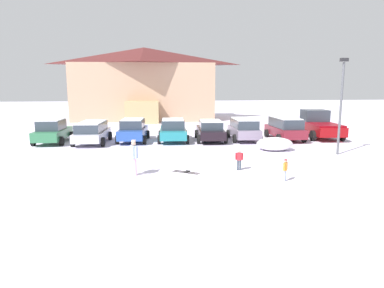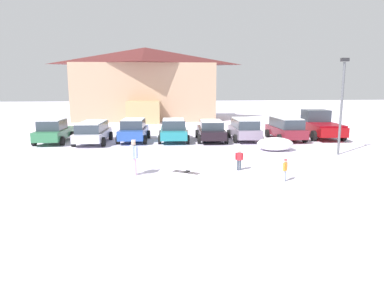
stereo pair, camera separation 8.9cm
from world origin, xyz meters
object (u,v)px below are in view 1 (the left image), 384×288
Objects in this scene: parked_blue_hatchback at (133,130)px; lamp_post at (341,101)px; pickup_truck at (318,125)px; plowed_snow_pile at (275,144)px; parked_green_coupe at (52,131)px; parked_teal_hatchback at (173,130)px; skier_adult_in_blue_parka at (134,155)px; skier_child_in_orange_jacket at (285,169)px; parked_black_sedan at (210,130)px; pair_of_skis at (186,172)px; parked_silver_wagon at (92,132)px; ski_lodge at (145,83)px; parked_maroon_van at (285,128)px; skier_child_in_red_jacket at (239,158)px; parked_grey_wagon at (244,129)px.

lamp_post reaches higher than parked_blue_hatchback.
pickup_truck is 2.39× the size of plowed_snow_pile.
parked_green_coupe reaches higher than parked_teal_hatchback.
pickup_truck is 3.34× the size of skier_adult_in_blue_parka.
skier_child_in_orange_jacket is at bearing -41.98° from parked_green_coupe.
parked_black_sedan is 9.78m from pair_of_skis.
lamp_post is at bearing -20.73° from parked_silver_wagon.
lamp_post is at bearing -41.80° from parked_black_sedan.
ski_lodge is 27.32m from skier_adult_in_blue_parka.
parked_black_sedan reaches higher than pair_of_skis.
parked_silver_wagon is 5.87m from parked_teal_hatchback.
ski_lodge reaches higher than parked_black_sedan.
pickup_truck reaches higher than parked_blue_hatchback.
ski_lodge is at bearing 121.60° from parked_maroon_van.
parked_black_sedan is at bearing 138.20° from lamp_post.
skier_adult_in_blue_parka is 0.72× the size of plowed_snow_pile.
lamp_post is 2.45× the size of plowed_snow_pile.
ski_lodge is at bearing 97.77° from parked_teal_hatchback.
ski_lodge reaches higher than pickup_truck.
parked_teal_hatchback is (2.38, -17.46, -3.51)m from ski_lodge.
ski_lodge is 16.49× the size of skier_child_in_red_jacket.
parked_blue_hatchback is (2.89, 0.53, -0.00)m from parked_silver_wagon.
lamp_post reaches higher than plowed_snow_pile.
skier_adult_in_blue_parka is (-0.02, -27.10, -3.41)m from ski_lodge.
skier_child_in_red_jacket is (2.69, -9.29, -0.25)m from parked_teal_hatchback.
parked_black_sedan is 2.05× the size of plowed_snow_pile.
skier_adult_in_blue_parka is (-6.61, 1.78, 0.38)m from skier_child_in_orange_jacket.
pickup_truck is at bearing 57.96° from skier_child_in_orange_jacket.
parked_green_coupe is 0.90× the size of parked_silver_wagon.
parked_black_sedan is at bearing -1.83° from parked_teal_hatchback.
pair_of_skis is 10.59m from lamp_post.
parked_blue_hatchback reaches higher than pair_of_skis.
parked_teal_hatchback is at bearing 177.63° from parked_maroon_van.
parked_grey_wagon is 2.57× the size of skier_adult_in_blue_parka.
parked_grey_wagon is at bearing -1.63° from parked_green_coupe.
parked_maroon_van is at bearing 56.66° from skier_child_in_red_jacket.
parked_silver_wagon is 14.43m from parked_maroon_van.
parked_silver_wagon reaches higher than skier_child_in_orange_jacket.
pickup_truck is at bearing 3.01° from parked_silver_wagon.
parked_grey_wagon is 3.27× the size of pair_of_skis.
parked_green_coupe is 17.32m from parked_maroon_van.
parked_blue_hatchback reaches higher than skier_child_in_orange_jacket.
lamp_post is (12.02, 3.48, 2.26)m from skier_adult_in_blue_parka.
parked_silver_wagon is 10.90m from pair_of_skis.
plowed_snow_pile is (-5.46, -5.05, -0.58)m from pickup_truck.
pair_of_skis is (0.05, -9.43, -0.82)m from parked_teal_hatchback.
skier_child_in_red_jacket is at bearing -90.80° from parked_black_sedan.
skier_adult_in_blue_parka is at bearing -57.28° from parked_green_coupe.
skier_adult_in_blue_parka is at bearing -163.84° from lamp_post.
parked_green_coupe is 0.88× the size of parked_black_sedan.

